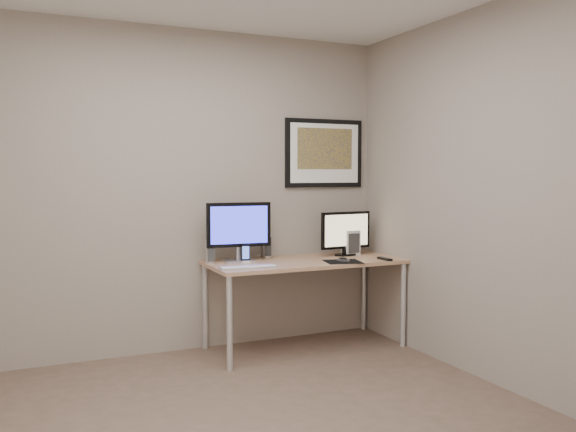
% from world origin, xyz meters
% --- Properties ---
extents(floor, '(3.60, 3.60, 0.00)m').
position_xyz_m(floor, '(0.00, 0.00, 0.00)').
color(floor, brown).
rests_on(floor, ground).
extents(room, '(3.60, 3.60, 3.60)m').
position_xyz_m(room, '(0.00, 0.45, 1.64)').
color(room, white).
rests_on(room, ground).
extents(desk, '(1.60, 0.70, 0.73)m').
position_xyz_m(desk, '(1.00, 1.35, 0.66)').
color(desk, '#A4774F').
rests_on(desk, floor).
extents(framed_art, '(0.75, 0.04, 0.60)m').
position_xyz_m(framed_art, '(1.35, 1.68, 1.62)').
color(framed_art, black).
rests_on(framed_art, room).
extents(monitor_large, '(0.53, 0.19, 0.48)m').
position_xyz_m(monitor_large, '(0.47, 1.48, 1.00)').
color(monitor_large, silver).
rests_on(monitor_large, desk).
extents(monitor_tv, '(0.49, 0.13, 0.38)m').
position_xyz_m(monitor_tv, '(1.44, 1.45, 0.93)').
color(monitor_tv, black).
rests_on(monitor_tv, desk).
extents(speaker_left, '(0.08, 0.08, 0.18)m').
position_xyz_m(speaker_left, '(0.25, 1.53, 0.82)').
color(speaker_left, silver).
rests_on(speaker_left, desk).
extents(speaker_right, '(0.09, 0.09, 0.19)m').
position_xyz_m(speaker_right, '(0.78, 1.64, 0.83)').
color(speaker_right, silver).
rests_on(speaker_right, desk).
extents(phone_dock, '(0.08, 0.08, 0.15)m').
position_xyz_m(phone_dock, '(0.51, 1.42, 0.80)').
color(phone_dock, black).
rests_on(phone_dock, desk).
extents(keyboard, '(0.45, 0.14, 0.02)m').
position_xyz_m(keyboard, '(0.43, 1.15, 0.74)').
color(keyboard, '#BBBBC0').
rests_on(keyboard, desk).
extents(mousepad, '(0.33, 0.31, 0.00)m').
position_xyz_m(mousepad, '(1.24, 1.14, 0.73)').
color(mousepad, black).
rests_on(mousepad, desk).
extents(mouse, '(0.07, 0.10, 0.03)m').
position_xyz_m(mouse, '(1.25, 1.15, 0.75)').
color(mouse, black).
rests_on(mouse, mousepad).
extents(remote, '(0.05, 0.17, 0.02)m').
position_xyz_m(remote, '(1.61, 1.09, 0.74)').
color(remote, black).
rests_on(remote, desk).
extents(fan_unit, '(0.15, 0.11, 0.22)m').
position_xyz_m(fan_unit, '(1.51, 1.48, 0.84)').
color(fan_unit, silver).
rests_on(fan_unit, desk).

